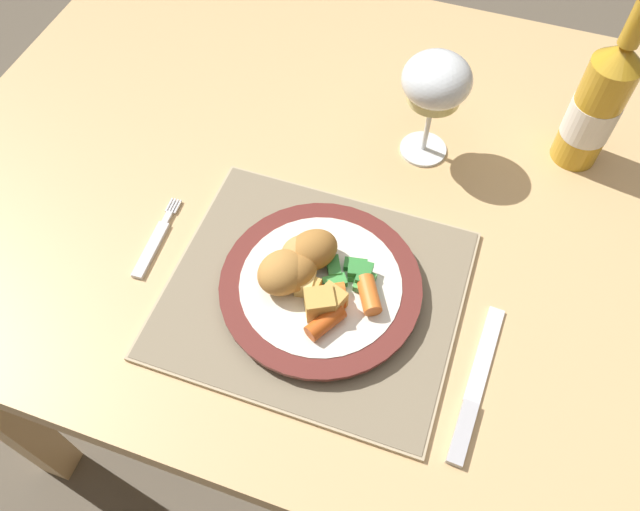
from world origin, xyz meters
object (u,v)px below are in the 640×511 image
(dinner_plate, at_px, (321,287))
(wine_glass, at_px, (436,84))
(dining_table, at_px, (356,226))
(fork, at_px, (154,243))
(table_knife, at_px, (473,396))
(bottle, at_px, (597,105))

(dinner_plate, bearing_deg, wine_glass, 77.34)
(dining_table, distance_m, fork, 0.30)
(fork, relative_size, table_knife, 0.64)
(table_knife, xyz_separation_m, bottle, (0.06, 0.39, 0.09))
(dinner_plate, distance_m, table_knife, 0.21)
(fork, xyz_separation_m, table_knife, (0.41, -0.07, 0.00))
(fork, xyz_separation_m, bottle, (0.48, 0.32, 0.09))
(bottle, bearing_deg, fork, -145.87)
(fork, height_order, table_knife, table_knife)
(dinner_plate, xyz_separation_m, fork, (-0.22, -0.00, -0.01))
(dining_table, height_order, wine_glass, wine_glass)
(fork, distance_m, bottle, 0.58)
(fork, bearing_deg, wine_glass, 43.49)
(dining_table, distance_m, table_knife, 0.34)
(dining_table, distance_m, dinner_plate, 0.22)
(dining_table, relative_size, wine_glass, 7.35)
(fork, relative_size, wine_glass, 0.79)
(table_knife, relative_size, wine_glass, 1.23)
(fork, bearing_deg, dinner_plate, 0.11)
(fork, bearing_deg, bottle, 34.13)
(wine_glass, bearing_deg, table_knife, -67.54)
(bottle, bearing_deg, wine_glass, -163.53)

